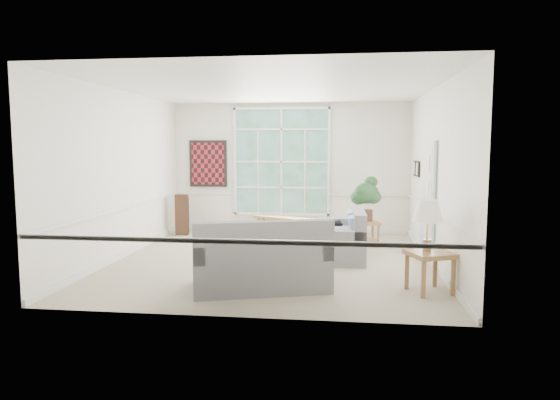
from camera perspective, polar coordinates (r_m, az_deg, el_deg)
The scene contains 24 objects.
floor at distance 8.89m, azimuth -0.80°, elevation -6.90°, with size 5.50×6.00×0.01m, color #A49885.
ceiling at distance 8.72m, azimuth -0.83°, elevation 12.71°, with size 5.50×6.00×0.02m, color white.
wall_back at distance 11.65m, azimuth 1.17°, elevation 3.66°, with size 5.50×0.02×3.00m, color white.
wall_front at distance 5.73m, azimuth -4.84°, elevation 1.12°, with size 5.50×0.02×3.00m, color white.
wall_left at distance 9.45m, azimuth -17.60°, elevation 2.81°, with size 0.02×6.00×3.00m, color white.
wall_right at distance 8.74m, azimuth 17.36°, elevation 2.57°, with size 0.02×6.00×3.00m, color white.
window_back at distance 11.63m, azimuth 0.17°, elevation 4.39°, with size 2.30×0.08×2.40m, color white.
entry_door at distance 9.36m, azimuth 16.37°, elevation 0.05°, with size 0.08×0.90×2.10m, color white.
door_sidelight at distance 8.73m, azimuth 17.07°, elevation 0.28°, with size 0.08×0.26×1.90m, color white.
wall_art at distance 11.95m, azimuth -8.22°, elevation 4.14°, with size 0.90×0.06×1.10m, color maroon.
wall_frame_near at distance 10.46m, azimuth 15.43°, elevation 3.44°, with size 0.04×0.26×0.32m, color black.
wall_frame_far at distance 10.85m, azimuth 15.12°, elevation 3.54°, with size 0.04×0.26×0.32m, color black.
loveseat_right at distance 9.06m, azimuth 6.90°, elevation -3.84°, with size 0.84×1.62×0.88m, color gray.
loveseat_front at distance 7.06m, azimuth -2.25°, elevation -6.06°, with size 1.88×0.97×1.02m, color gray.
coffee_table at distance 9.63m, azimuth -1.62°, elevation -4.66°, with size 1.06×0.58×0.40m, color olive.
pewter_bowl at distance 9.64m, azimuth -1.12°, elevation -3.25°, with size 0.27×0.27×0.07m, color gray.
window_bench at distance 11.28m, azimuth 1.10°, elevation -3.06°, with size 1.73×0.34×0.40m, color olive.
end_table at distance 10.32m, azimuth 9.81°, elevation -3.76°, with size 0.49×0.49×0.49m, color olive.
houseplant at distance 10.29m, azimuth 9.83°, elevation 0.18°, with size 0.54×0.54×0.93m, color #234827, non-canonical shape.
side_table at distance 7.22m, azimuth 16.72°, elevation -7.87°, with size 0.56×0.56×0.57m, color olive.
table_lamp at distance 7.12m, azimuth 16.50°, elevation -2.82°, with size 0.41×0.41×0.71m, color white, non-canonical shape.
pet_bed at distance 11.15m, azimuth -8.30°, elevation -3.90°, with size 0.48×0.48×0.14m, color gray.
floor_speaker at distance 11.54m, azimuth -11.15°, elevation -1.65°, with size 0.29×0.23×0.93m, color #3D2517.
cat at distance 9.61m, azimuth 6.27°, elevation -2.75°, with size 0.31×0.22×0.15m, color black.
Camera 1 is at (1.16, -8.58, 1.99)m, focal length 32.00 mm.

